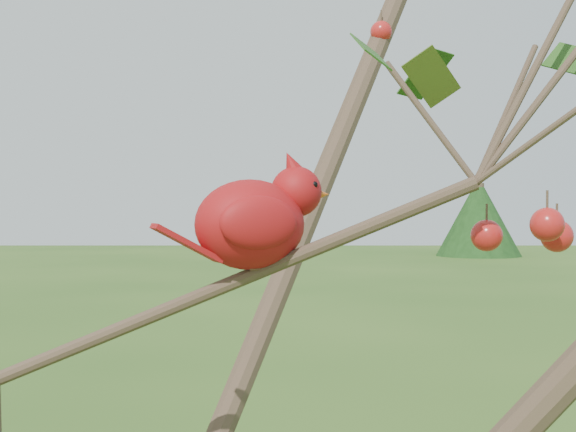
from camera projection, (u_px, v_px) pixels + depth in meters
name	position (u px, v px, depth m)	size (l,w,h in m)	color
crabapple_tree	(10.00, 253.00, 0.87)	(2.35, 2.05, 2.95)	#463525
cardinal	(256.00, 220.00, 0.97)	(0.22, 0.15, 0.16)	#A70E1A
distant_trees	(213.00, 227.00, 25.31)	(42.43, 17.20, 3.24)	#463525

